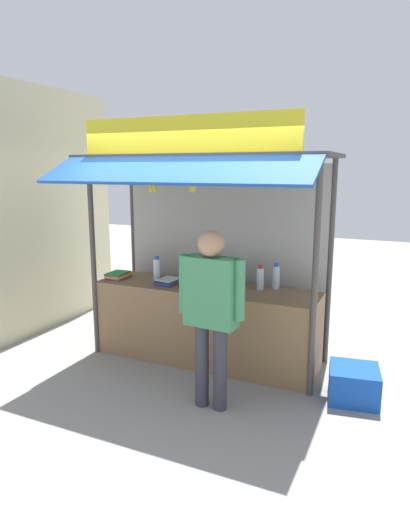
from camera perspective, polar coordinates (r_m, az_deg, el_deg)
The scene contains 16 objects.
ground_plane at distance 5.29m, azimuth -0.00°, elevation -12.92°, with size 20.00×20.00×0.00m, color gray.
stall_counter at distance 5.13m, azimuth -0.00°, elevation -8.55°, with size 2.52×0.65×0.85m, color olive.
stall_structure at distance 4.99m, azimuth 0.68°, elevation 4.82°, with size 2.72×1.57×2.64m.
water_bottle_mid_left at distance 4.97m, azimuth 8.97°, elevation -2.62°, with size 0.08×0.08×0.28m.
water_bottle_back_right at distance 5.07m, azimuth 3.78°, elevation -2.18°, with size 0.08×0.08×0.29m.
water_bottle_rear_center at distance 5.05m, azimuth -0.86°, elevation -2.07°, with size 0.09×0.09×0.32m.
water_bottle_left at distance 5.26m, azimuth -6.10°, elevation -1.69°, with size 0.08×0.08×0.30m.
water_bottle_far_left at distance 4.90m, azimuth 6.99°, elevation -2.82°, with size 0.08×0.08×0.27m.
water_bottle_right at distance 5.11m, azimuth 1.04°, elevation -2.11°, with size 0.08×0.08×0.28m.
magazine_stack_front_right at distance 5.50m, azimuth -10.95°, elevation -2.39°, with size 0.23×0.31×0.07m.
magazine_stack_center at distance 5.14m, azimuth -4.73°, elevation -3.23°, with size 0.24×0.29×0.06m.
banana_bunch_rightmost at distance 4.43m, azimuth -1.60°, elevation 8.86°, with size 0.09×0.09×0.24m.
banana_bunch_inner_right at distance 4.64m, azimuth -6.68°, elevation 8.93°, with size 0.11×0.10×0.26m.
vendor_person at distance 3.97m, azimuth 0.77°, elevation -6.04°, with size 0.62×0.23×1.63m.
plastic_crate at distance 4.62m, azimuth 18.29°, elevation -15.08°, with size 0.45×0.45×0.31m, color #194CB2.
neighbour_wall at distance 6.51m, azimuth -19.14°, elevation 5.55°, with size 0.20×2.40×3.19m, color beige.
Camera 1 is at (2.00, -4.40, 2.15)m, focal length 31.63 mm.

